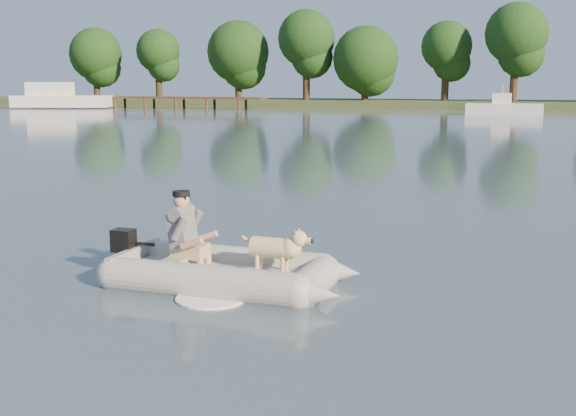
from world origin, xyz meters
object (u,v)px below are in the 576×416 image
(dock, at_px, (170,102))
(cabin_cruiser, at_px, (62,95))
(motorboat, at_px, (505,101))
(dinghy, at_px, (227,244))
(man, at_px, (183,227))
(dog, at_px, (272,251))

(dock, bearing_deg, cabin_cruiser, -161.30)
(cabin_cruiser, xyz_separation_m, motorboat, (38.07, -2.11, -0.10))
(dinghy, bearing_deg, man, 175.76)
(man, xyz_separation_m, cabin_cruiser, (-34.17, 48.64, 0.47))
(dog, distance_m, motorboat, 46.66)
(dock, relative_size, cabin_cruiser, 2.03)
(dock, height_order, man, man)
(cabin_cruiser, bearing_deg, dog, -68.72)
(dinghy, xyz_separation_m, man, (-0.62, 0.07, 0.17))
(dock, relative_size, dog, 21.79)
(dinghy, bearing_deg, dock, 118.73)
(dock, distance_m, dinghy, 57.81)
(man, height_order, dog, man)
(man, relative_size, cabin_cruiser, 0.11)
(man, bearing_deg, motorboat, 87.51)
(dinghy, relative_size, man, 4.21)
(dock, relative_size, motorboat, 3.25)
(dinghy, height_order, man, man)
(man, xyz_separation_m, dog, (1.19, -0.05, -0.23))
(cabin_cruiser, bearing_deg, motorboat, -17.89)
(man, bearing_deg, dog, 0.00)
(dock, height_order, dinghy, dinghy)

